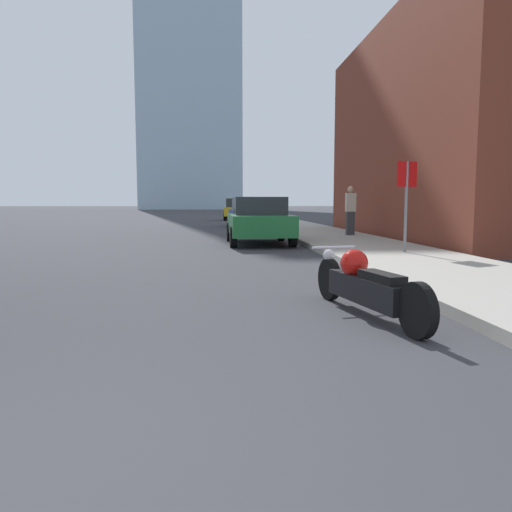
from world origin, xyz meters
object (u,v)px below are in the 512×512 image
(motorcycle, at_px, (364,284))
(stop_sign, at_px, (406,190))
(pedestrian, at_px, (351,210))
(parked_car_green, at_px, (259,220))
(parked_car_blue, at_px, (246,213))
(parked_car_yellow, at_px, (236,209))

(motorcycle, relative_size, stop_sign, 1.20)
(stop_sign, bearing_deg, pedestrian, 86.41)
(parked_car_green, height_order, stop_sign, stop_sign)
(parked_car_blue, bearing_deg, parked_car_yellow, 89.17)
(pedestrian, bearing_deg, parked_car_green, -151.47)
(parked_car_blue, height_order, parked_car_yellow, parked_car_yellow)
(parked_car_green, bearing_deg, stop_sign, -55.72)
(parked_car_green, bearing_deg, parked_car_blue, 87.73)
(parked_car_green, xyz_separation_m, parked_car_yellow, (0.19, 22.41, 0.06))
(parked_car_blue, relative_size, pedestrian, 2.35)
(parked_car_yellow, distance_m, stop_sign, 27.06)
(parked_car_yellow, bearing_deg, stop_sign, -80.97)
(motorcycle, distance_m, stop_sign, 6.66)
(stop_sign, bearing_deg, parked_car_green, 125.07)
(parked_car_blue, xyz_separation_m, pedestrian, (3.23, -10.22, 0.30))
(parked_car_blue, height_order, pedestrian, pedestrian)
(parked_car_green, xyz_separation_m, parked_car_blue, (0.31, 12.15, 0.01))
(stop_sign, height_order, pedestrian, stop_sign)
(parked_car_green, bearing_deg, parked_car_yellow, 88.73)
(parked_car_yellow, bearing_deg, motorcycle, -86.95)
(parked_car_blue, xyz_separation_m, parked_car_yellow, (-0.12, 10.26, 0.05))
(motorcycle, distance_m, pedestrian, 12.74)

